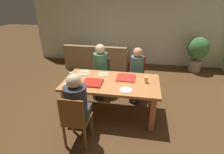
# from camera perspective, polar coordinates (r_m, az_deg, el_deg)

# --- Properties ---
(ground_plane) EXTENTS (20.00, 20.00, 0.00)m
(ground_plane) POSITION_cam_1_polar(r_m,az_deg,el_deg) (3.90, -0.26, -11.23)
(ground_plane) COLOR #4E331A
(back_wall) EXTENTS (6.49, 0.12, 2.91)m
(back_wall) POSITION_cam_1_polar(r_m,az_deg,el_deg) (6.30, 4.96, 17.32)
(back_wall) COLOR beige
(back_wall) RESTS_ON ground
(dining_table) EXTENTS (1.85, 0.99, 0.75)m
(dining_table) POSITION_cam_1_polar(r_m,az_deg,el_deg) (3.55, -0.28, -2.78)
(dining_table) COLOR #BE7842
(dining_table) RESTS_ON ground
(chair_0) EXTENTS (0.39, 0.38, 0.95)m
(chair_0) POSITION_cam_1_polar(r_m,az_deg,el_deg) (4.39, 7.72, 0.73)
(chair_0) COLOR red
(chair_0) RESTS_ON ground
(person_0) EXTENTS (0.30, 0.54, 1.21)m
(person_0) POSITION_cam_1_polar(r_m,az_deg,el_deg) (4.17, 7.76, 2.20)
(person_0) COLOR #333643
(person_0) RESTS_ON ground
(chair_1) EXTENTS (0.41, 0.43, 0.94)m
(chair_1) POSITION_cam_1_polar(r_m,az_deg,el_deg) (2.97, -11.47, -13.24)
(chair_1) COLOR brown
(chair_1) RESTS_ON ground
(person_1) EXTENTS (0.35, 0.54, 1.25)m
(person_1) POSITION_cam_1_polar(r_m,az_deg,el_deg) (2.94, -10.95, -7.93)
(person_1) COLOR #403638
(person_1) RESTS_ON ground
(chair_2) EXTENTS (0.40, 0.41, 0.86)m
(chair_2) POSITION_cam_1_polar(r_m,az_deg,el_deg) (4.49, -3.28, 1.27)
(chair_2) COLOR #34703B
(chair_2) RESTS_ON ground
(person_2) EXTENTS (0.33, 0.54, 1.25)m
(person_2) POSITION_cam_1_polar(r_m,az_deg,el_deg) (4.28, -3.77, 3.43)
(person_2) COLOR #2C3C48
(person_2) RESTS_ON ground
(pizza_box_0) EXTENTS (0.36, 0.36, 0.03)m
(pizza_box_0) POSITION_cam_1_polar(r_m,az_deg,el_deg) (3.44, -6.10, -1.81)
(pizza_box_0) COLOR #AE1F15
(pizza_box_0) RESTS_ON dining_table
(pizza_box_1) EXTENTS (0.37, 0.37, 0.02)m
(pizza_box_1) POSITION_cam_1_polar(r_m,az_deg,el_deg) (3.64, 4.43, -0.20)
(pizza_box_1) COLOR red
(pizza_box_1) RESTS_ON dining_table
(plate_0) EXTENTS (0.23, 0.23, 0.01)m
(plate_0) POSITION_cam_1_polar(r_m,az_deg,el_deg) (3.20, 4.38, -4.10)
(plate_0) COLOR white
(plate_0) RESTS_ON dining_table
(plate_1) EXTENTS (0.26, 0.26, 0.03)m
(plate_1) POSITION_cam_1_polar(r_m,az_deg,el_deg) (3.91, -8.83, 1.39)
(plate_1) COLOR white
(plate_1) RESTS_ON dining_table
(plate_2) EXTENTS (0.21, 0.21, 0.03)m
(plate_2) POSITION_cam_1_polar(r_m,az_deg,el_deg) (3.79, -2.76, 0.87)
(plate_2) COLOR white
(plate_2) RESTS_ON dining_table
(plate_3) EXTENTS (0.26, 0.26, 0.03)m
(plate_3) POSITION_cam_1_polar(r_m,az_deg,el_deg) (3.46, -13.14, -2.35)
(plate_3) COLOR white
(plate_3) RESTS_ON dining_table
(drinking_glass_0) EXTENTS (0.07, 0.07, 0.12)m
(drinking_glass_0) POSITION_cam_1_polar(r_m,az_deg,el_deg) (3.49, 10.71, -0.86)
(drinking_glass_0) COLOR #E4C35E
(drinking_glass_0) RESTS_ON dining_table
(drinking_glass_1) EXTENTS (0.07, 0.07, 0.12)m
(drinking_glass_1) POSITION_cam_1_polar(r_m,az_deg,el_deg) (3.71, -12.77, 0.53)
(drinking_glass_1) COLOR #D9C759
(drinking_glass_1) RESTS_ON dining_table
(couch) EXTENTS (2.00, 0.80, 0.79)m
(couch) POSITION_cam_1_polar(r_m,az_deg,el_deg) (6.10, -4.68, 5.66)
(couch) COLOR #8D6E4B
(couch) RESTS_ON ground
(potted_plant) EXTENTS (0.62, 0.62, 1.10)m
(potted_plant) POSITION_cam_1_polar(r_m,az_deg,el_deg) (6.22, 25.43, 7.46)
(potted_plant) COLOR gray
(potted_plant) RESTS_ON ground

